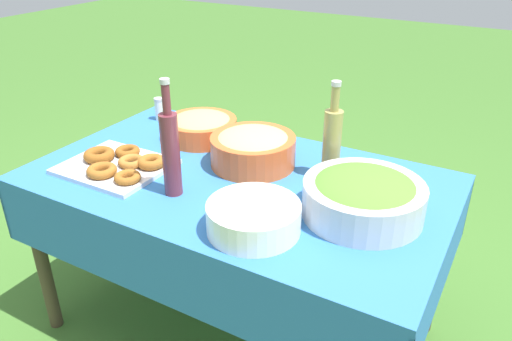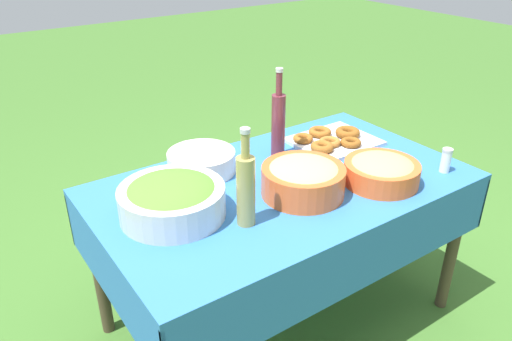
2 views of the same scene
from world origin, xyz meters
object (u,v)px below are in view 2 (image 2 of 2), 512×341
at_px(pasta_bowl, 303,178).
at_px(plate_stack, 202,162).
at_px(olive_oil_bottle, 246,188).
at_px(bread_bowl, 382,170).
at_px(donut_platter, 332,140).
at_px(wine_bottle, 278,123).
at_px(salad_bowl, 172,198).

bearing_deg(pasta_bowl, plate_stack, 120.32).
xyz_separation_m(olive_oil_bottle, bread_bowl, (0.57, -0.06, -0.08)).
bearing_deg(plate_stack, donut_platter, -9.14).
bearing_deg(pasta_bowl, bread_bowl, -19.10).
bearing_deg(wine_bottle, salad_bowl, -163.39).
xyz_separation_m(pasta_bowl, plate_stack, (-0.21, 0.37, -0.02)).
distance_m(pasta_bowl, olive_oil_bottle, 0.29).
xyz_separation_m(olive_oil_bottle, wine_bottle, (0.39, 0.35, 0.02)).
height_order(plate_stack, bread_bowl, bread_bowl).
bearing_deg(wine_bottle, olive_oil_bottle, -138.32).
height_order(donut_platter, plate_stack, plate_stack).
relative_size(salad_bowl, bread_bowl, 1.26).
bearing_deg(wine_bottle, bread_bowl, -66.22).
height_order(pasta_bowl, wine_bottle, wine_bottle).
relative_size(salad_bowl, donut_platter, 0.98).
height_order(donut_platter, olive_oil_bottle, olive_oil_bottle).
bearing_deg(bread_bowl, plate_stack, 137.43).
distance_m(salad_bowl, pasta_bowl, 0.47).
bearing_deg(salad_bowl, bread_bowl, -17.70).
height_order(salad_bowl, olive_oil_bottle, olive_oil_bottle).
distance_m(donut_platter, olive_oil_bottle, 0.75).
relative_size(donut_platter, plate_stack, 1.37).
height_order(pasta_bowl, donut_platter, pasta_bowl).
distance_m(plate_stack, olive_oil_bottle, 0.42).
distance_m(salad_bowl, wine_bottle, 0.60).
xyz_separation_m(salad_bowl, wine_bottle, (0.57, 0.17, 0.08)).
bearing_deg(donut_platter, olive_oil_bottle, -154.91).
bearing_deg(olive_oil_bottle, pasta_bowl, 8.95).
relative_size(plate_stack, wine_bottle, 0.71).
bearing_deg(salad_bowl, pasta_bowl, -16.77).
height_order(salad_bowl, donut_platter, salad_bowl).
bearing_deg(donut_platter, wine_bottle, 172.21).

